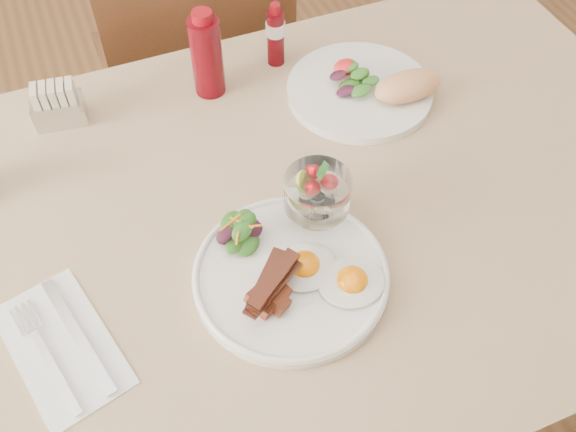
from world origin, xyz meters
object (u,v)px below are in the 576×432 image
chair_far (196,66)px  second_plate (371,88)px  fruit_cup (317,193)px  hot_sauce_bottle (276,35)px  main_plate (291,276)px  sugar_caddy (58,106)px  ketchup_bottle (207,55)px  table (303,235)px

chair_far → second_plate: (0.21, -0.48, 0.24)m
fruit_cup → hot_sauce_bottle: hot_sauce_bottle is taller
second_plate → fruit_cup: bearing=-132.2°
hot_sauce_bottle → main_plate: bearing=-109.0°
second_plate → sugar_caddy: 0.54m
ketchup_bottle → sugar_caddy: bearing=176.1°
table → hot_sauce_bottle: 0.38m
second_plate → sugar_caddy: sugar_caddy is taller
chair_far → main_plate: chair_far is taller
chair_far → sugar_caddy: chair_far is taller
table → main_plate: 0.17m
table → fruit_cup: bearing=-89.6°
main_plate → hot_sauce_bottle: 0.49m
table → main_plate: (-0.07, -0.12, 0.10)m
table → main_plate: size_ratio=4.75×
main_plate → table: bearing=59.4°
fruit_cup → sugar_caddy: (-0.32, 0.37, -0.04)m
table → fruit_cup: 0.17m
ketchup_bottle → sugar_caddy: size_ratio=1.77×
second_plate → ketchup_bottle: (-0.26, 0.12, 0.06)m
table → chair_far: bearing=90.0°
table → ketchup_bottle: ketchup_bottle is taller
chair_far → hot_sauce_bottle: (0.09, -0.33, 0.29)m
table → main_plate: bearing=-120.6°
fruit_cup → sugar_caddy: bearing=130.7°
fruit_cup → sugar_caddy: 0.49m
chair_far → fruit_cup: 0.77m
chair_far → ketchup_bottle: bearing=-98.7°
table → sugar_caddy: size_ratio=14.39×
second_plate → main_plate: bearing=-132.3°
table → hot_sauce_bottle: hot_sauce_bottle is taller
table → chair_far: size_ratio=1.43×
main_plate → chair_far: bearing=84.7°
main_plate → second_plate: 0.42m
chair_far → hot_sauce_bottle: 0.44m
main_plate → sugar_caddy: sugar_caddy is taller
ketchup_bottle → hot_sauce_bottle: size_ratio=1.31×
second_plate → table: bearing=-138.4°
main_plate → sugar_caddy: bearing=118.5°
chair_far → ketchup_bottle: size_ratio=5.68×
chair_far → hot_sauce_bottle: size_ratio=7.44×
chair_far → main_plate: size_ratio=3.32×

